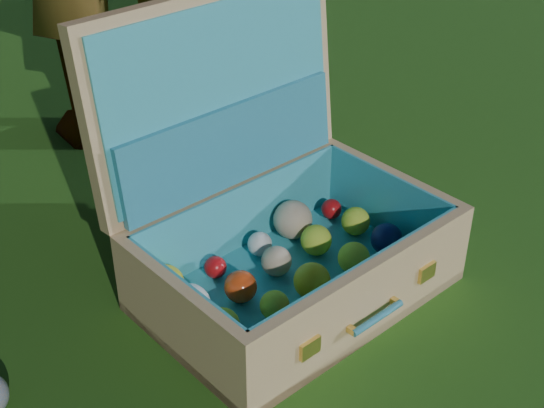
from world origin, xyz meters
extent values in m
plane|color=#215114|center=(0.00, 0.00, 0.00)|extent=(60.00, 60.00, 0.00)
cube|color=tan|center=(0.09, -0.04, 0.01)|extent=(0.60, 0.42, 0.02)
cube|color=tan|center=(0.10, -0.23, 0.09)|extent=(0.58, 0.06, 0.17)
cube|color=tan|center=(0.08, 0.14, 0.09)|extent=(0.58, 0.06, 0.17)
cube|color=tan|center=(-0.19, -0.06, 0.09)|extent=(0.04, 0.34, 0.17)
cube|color=tan|center=(0.37, -0.03, 0.09)|extent=(0.04, 0.34, 0.17)
cube|color=teal|center=(0.09, -0.04, 0.02)|extent=(0.56, 0.38, 0.01)
cube|color=teal|center=(0.10, -0.21, 0.10)|extent=(0.54, 0.04, 0.15)
cube|color=teal|center=(0.08, 0.13, 0.10)|extent=(0.54, 0.04, 0.15)
cube|color=teal|center=(-0.18, -0.06, 0.10)|extent=(0.03, 0.34, 0.15)
cube|color=teal|center=(0.35, -0.03, 0.10)|extent=(0.03, 0.34, 0.15)
cube|color=tan|center=(0.07, 0.19, 0.36)|extent=(0.58, 0.11, 0.39)
cube|color=teal|center=(0.08, 0.17, 0.37)|extent=(0.54, 0.08, 0.34)
cube|color=teal|center=(0.08, 0.15, 0.26)|extent=(0.52, 0.07, 0.16)
cube|color=#F2C659|center=(-0.05, -0.25, 0.09)|extent=(0.04, 0.01, 0.03)
cube|color=#F2C659|center=(0.26, -0.23, 0.09)|extent=(0.04, 0.01, 0.03)
cylinder|color=teal|center=(0.10, -0.25, 0.07)|extent=(0.13, 0.02, 0.01)
cube|color=#F2C659|center=(0.04, -0.25, 0.07)|extent=(0.01, 0.02, 0.01)
cube|color=#F2C659|center=(0.16, -0.24, 0.07)|extent=(0.01, 0.02, 0.01)
sphere|color=#0E1647|center=(-0.12, -0.18, 0.06)|extent=(0.06, 0.06, 0.06)
sphere|color=red|center=(0.00, -0.16, 0.06)|extent=(0.06, 0.06, 0.06)
sphere|color=silver|center=(0.10, -0.18, 0.07)|extent=(0.08, 0.08, 0.08)
sphere|color=red|center=(0.21, -0.16, 0.05)|extent=(0.05, 0.05, 0.05)
sphere|color=#CBE437|center=(0.32, -0.16, 0.06)|extent=(0.07, 0.07, 0.07)
sphere|color=#CBE437|center=(-0.12, -0.09, 0.06)|extent=(0.06, 0.06, 0.06)
sphere|color=#CBE437|center=(-0.01, -0.10, 0.06)|extent=(0.06, 0.06, 0.06)
sphere|color=gold|center=(0.09, -0.09, 0.06)|extent=(0.07, 0.07, 0.07)
sphere|color=#CBE437|center=(0.20, -0.09, 0.06)|extent=(0.07, 0.07, 0.07)
sphere|color=#0E1647|center=(0.30, -0.08, 0.06)|extent=(0.07, 0.07, 0.07)
sphere|color=silver|center=(-0.14, -0.01, 0.07)|extent=(0.08, 0.08, 0.08)
sphere|color=red|center=(-0.03, -0.02, 0.06)|extent=(0.06, 0.06, 0.06)
sphere|color=beige|center=(0.08, 0.00, 0.06)|extent=(0.06, 0.06, 0.06)
sphere|color=#CBE437|center=(0.19, 0.01, 0.06)|extent=(0.07, 0.07, 0.07)
sphere|color=#CBE437|center=(0.30, 0.01, 0.06)|extent=(0.06, 0.06, 0.06)
sphere|color=gold|center=(-0.14, 0.07, 0.07)|extent=(0.08, 0.08, 0.08)
sphere|color=#B40E12|center=(-0.02, 0.07, 0.05)|extent=(0.05, 0.05, 0.05)
sphere|color=silver|center=(0.09, 0.08, 0.05)|extent=(0.05, 0.05, 0.05)
sphere|color=beige|center=(0.19, 0.09, 0.07)|extent=(0.08, 0.08, 0.08)
sphere|color=#B40E12|center=(0.30, 0.09, 0.05)|extent=(0.05, 0.05, 0.05)
camera|label=1|loc=(-0.68, -0.94, 0.97)|focal=50.00mm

